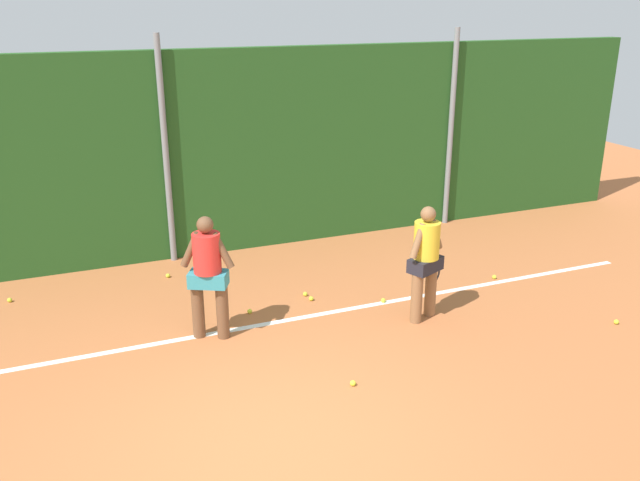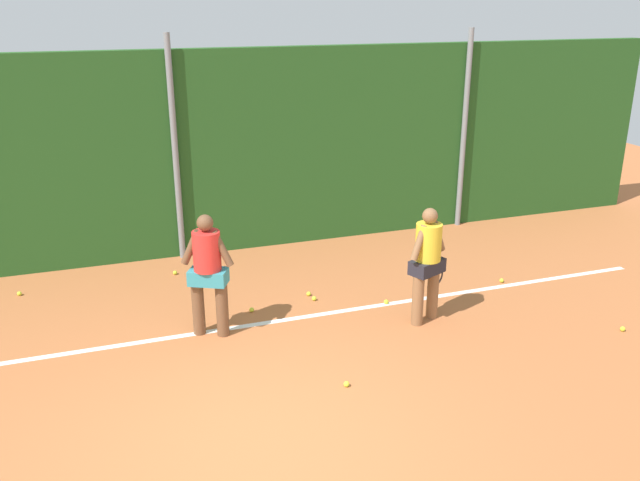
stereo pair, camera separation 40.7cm
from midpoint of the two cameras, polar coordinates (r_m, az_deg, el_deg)
ground_plane at (r=8.21m, az=-6.28°, el=-10.51°), size 28.14×28.14×0.00m
hedge_fence_backdrop at (r=11.25m, az=-11.25°, el=6.99°), size 18.29×0.25×3.39m
fence_post_center at (r=11.05m, az=-11.16°, el=7.46°), size 0.10×0.10×3.65m
fence_post_right at (r=12.86m, az=13.03°, el=9.06°), size 0.10×0.10×3.65m
court_baseline_paint at (r=9.01m, az=-7.65°, el=-7.61°), size 13.37×0.10×0.01m
player_foreground_near at (r=8.99m, az=10.41°, el=-1.59°), size 0.69×0.44×1.60m
player_midcourt at (r=8.56m, az=-8.16°, el=-2.41°), size 0.63×0.47×1.64m
tennis_ball_0 at (r=9.91m, az=0.21°, el=-4.55°), size 0.07×0.07×0.07m
tennis_ball_1 at (r=9.85m, az=25.40°, el=-6.81°), size 0.07×0.07×0.07m
tennis_ball_3 at (r=7.76m, az=3.80°, el=-12.08°), size 0.07×0.07×0.07m
tennis_ball_4 at (r=9.46m, az=-4.59°, el=-5.89°), size 0.07×0.07×0.07m
tennis_ball_5 at (r=10.79m, az=-23.18°, el=-4.17°), size 0.07×0.07×0.07m
tennis_ball_6 at (r=9.76m, az=0.69°, el=-4.96°), size 0.07×0.07×0.07m
tennis_ball_8 at (r=10.86m, az=-11.15°, el=-2.71°), size 0.07×0.07×0.07m
tennis_ball_9 at (r=10.48m, az=-7.43°, el=-3.33°), size 0.07×0.07×0.07m
tennis_ball_11 at (r=9.73m, az=6.84°, el=-5.20°), size 0.07×0.07×0.07m
tennis_ball_12 at (r=10.79m, az=16.21°, el=-3.29°), size 0.07×0.07×0.07m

